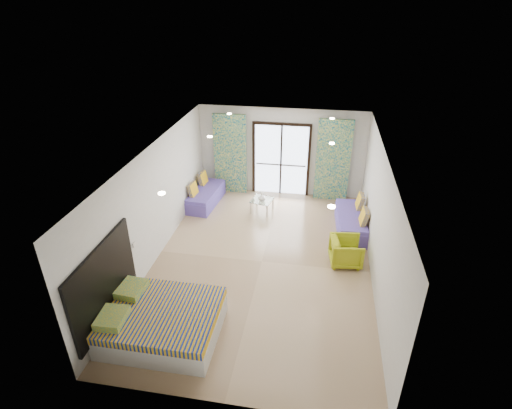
% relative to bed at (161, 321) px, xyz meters
% --- Properties ---
extents(floor, '(5.00, 7.50, 0.01)m').
position_rel_bed_xyz_m(floor, '(1.48, 2.53, -0.29)').
color(floor, '#917556').
rests_on(floor, ground).
extents(ceiling, '(5.00, 7.50, 0.01)m').
position_rel_bed_xyz_m(ceiling, '(1.48, 2.53, 2.41)').
color(ceiling, silver).
rests_on(ceiling, ground).
extents(wall_back, '(5.00, 0.01, 2.70)m').
position_rel_bed_xyz_m(wall_back, '(1.48, 6.28, 1.06)').
color(wall_back, silver).
rests_on(wall_back, ground).
extents(wall_front, '(5.00, 0.01, 2.70)m').
position_rel_bed_xyz_m(wall_front, '(1.48, -1.22, 1.06)').
color(wall_front, silver).
rests_on(wall_front, ground).
extents(wall_left, '(0.01, 7.50, 2.70)m').
position_rel_bed_xyz_m(wall_left, '(-1.02, 2.53, 1.06)').
color(wall_left, silver).
rests_on(wall_left, ground).
extents(wall_right, '(0.01, 7.50, 2.70)m').
position_rel_bed_xyz_m(wall_right, '(3.98, 2.53, 1.06)').
color(wall_right, silver).
rests_on(wall_right, ground).
extents(balcony_door, '(1.76, 0.08, 2.28)m').
position_rel_bed_xyz_m(balcony_door, '(1.48, 6.25, 0.96)').
color(balcony_door, black).
rests_on(balcony_door, floor).
extents(balcony_rail, '(1.52, 0.03, 0.04)m').
position_rel_bed_xyz_m(balcony_rail, '(1.48, 6.26, 0.66)').
color(balcony_rail, '#595451').
rests_on(balcony_rail, balcony_door).
extents(curtain_left, '(1.00, 0.10, 2.50)m').
position_rel_bed_xyz_m(curtain_left, '(-0.07, 6.10, 0.96)').
color(curtain_left, beige).
rests_on(curtain_left, floor).
extents(curtain_right, '(1.00, 0.10, 2.50)m').
position_rel_bed_xyz_m(curtain_right, '(3.03, 6.10, 0.96)').
color(curtain_right, beige).
rests_on(curtain_right, floor).
extents(downlight_a, '(0.12, 0.12, 0.02)m').
position_rel_bed_xyz_m(downlight_a, '(0.08, 0.53, 2.38)').
color(downlight_a, '#FFE0B2').
rests_on(downlight_a, ceiling).
extents(downlight_b, '(0.12, 0.12, 0.02)m').
position_rel_bed_xyz_m(downlight_b, '(2.88, 0.53, 2.38)').
color(downlight_b, '#FFE0B2').
rests_on(downlight_b, ceiling).
extents(downlight_c, '(0.12, 0.12, 0.02)m').
position_rel_bed_xyz_m(downlight_c, '(0.08, 3.53, 2.38)').
color(downlight_c, '#FFE0B2').
rests_on(downlight_c, ceiling).
extents(downlight_d, '(0.12, 0.12, 0.02)m').
position_rel_bed_xyz_m(downlight_d, '(2.88, 3.53, 2.38)').
color(downlight_d, '#FFE0B2').
rests_on(downlight_d, ceiling).
extents(downlight_e, '(0.12, 0.12, 0.02)m').
position_rel_bed_xyz_m(downlight_e, '(0.08, 5.53, 2.38)').
color(downlight_e, '#FFE0B2').
rests_on(downlight_e, ceiling).
extents(downlight_f, '(0.12, 0.12, 0.02)m').
position_rel_bed_xyz_m(downlight_f, '(2.88, 5.53, 2.38)').
color(downlight_f, '#FFE0B2').
rests_on(downlight_f, ceiling).
extents(headboard, '(0.06, 2.10, 1.50)m').
position_rel_bed_xyz_m(headboard, '(-0.98, -0.00, 0.76)').
color(headboard, black).
rests_on(headboard, floor).
extents(switch_plate, '(0.02, 0.10, 0.10)m').
position_rel_bed_xyz_m(switch_plate, '(-0.99, 1.25, 0.76)').
color(switch_plate, silver).
rests_on(switch_plate, wall_left).
extents(bed, '(2.04, 1.67, 0.71)m').
position_rel_bed_xyz_m(bed, '(0.00, 0.00, 0.00)').
color(bed, silver).
rests_on(bed, floor).
extents(daybed_left, '(0.81, 1.74, 0.83)m').
position_rel_bed_xyz_m(daybed_left, '(-0.64, 5.15, -0.04)').
color(daybed_left, '#5A48AD').
rests_on(daybed_left, floor).
extents(daybed_right, '(0.80, 1.82, 0.88)m').
position_rel_bed_xyz_m(daybed_right, '(3.59, 4.31, -0.02)').
color(daybed_right, '#5A48AD').
rests_on(daybed_right, floor).
extents(coffee_table, '(0.68, 0.68, 0.66)m').
position_rel_bed_xyz_m(coffee_table, '(1.10, 4.95, 0.04)').
color(coffee_table, silver).
rests_on(coffee_table, floor).
extents(vase, '(0.27, 0.28, 0.20)m').
position_rel_bed_xyz_m(vase, '(1.10, 4.89, 0.19)').
color(vase, white).
rests_on(vase, coffee_table).
extents(armchair, '(0.74, 0.77, 0.72)m').
position_rel_bed_xyz_m(armchair, '(3.41, 2.81, 0.07)').
color(armchair, '#A0A915').
rests_on(armchair, floor).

